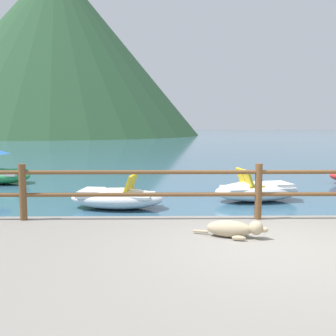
{
  "coord_description": "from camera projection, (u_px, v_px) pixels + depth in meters",
  "views": [
    {
      "loc": [
        -1.63,
        -5.14,
        2.01
      ],
      "look_at": [
        -1.48,
        5.0,
        0.9
      ],
      "focal_mm": 43.0,
      "sensor_mm": 36.0,
      "label": 1
    }
  ],
  "objects": [
    {
      "name": "ground_plane",
      "position": [
        176.0,
        142.0,
        45.11
      ],
      "size": [
        200.0,
        200.0,
        0.0
      ],
      "primitive_type": "plane",
      "color": "#38607A"
    },
    {
      "name": "dock_railing",
      "position": [
        259.0,
        186.0,
        6.78
      ],
      "size": [
        23.92,
        0.12,
        0.95
      ],
      "color": "brown",
      "rests_on": "promenade_dock"
    },
    {
      "name": "dog_resting",
      "position": [
        234.0,
        229.0,
        5.73
      ],
      "size": [
        1.04,
        0.48,
        0.26
      ],
      "color": "tan",
      "rests_on": "promenade_dock"
    },
    {
      "name": "pedal_boat_0",
      "position": [
        116.0,
        197.0,
        9.62
      ],
      "size": [
        2.38,
        1.43,
        0.83
      ],
      "color": "white",
      "rests_on": "ground"
    },
    {
      "name": "pedal_boat_3",
      "position": [
        257.0,
        190.0,
        10.53
      ],
      "size": [
        2.44,
        1.51,
        0.86
      ],
      "color": "white",
      "rests_on": "ground"
    },
    {
      "name": "cliff_headland",
      "position": [
        67.0,
        56.0,
        72.37
      ],
      "size": [
        50.36,
        50.36,
        30.32
      ],
      "color": "#284C2D",
      "rests_on": "ground"
    }
  ]
}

